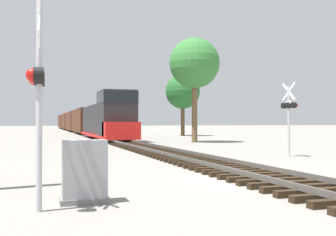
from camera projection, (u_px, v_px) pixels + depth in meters
ground_plane at (261, 179)px, 11.90m from camera, size 400.00×400.00×0.00m
rail_track_bed at (261, 175)px, 11.90m from camera, size 2.60×160.00×0.31m
freight_train at (76, 121)px, 72.52m from camera, size 2.96×87.99×4.47m
crossing_signal_near at (38, 84)px, 7.60m from camera, size 0.35×1.00×4.27m
crossing_signal_far at (289, 110)px, 19.78m from camera, size 0.41×1.01×3.74m
relay_cabinet at (84, 172)px, 8.41m from camera, size 1.02×0.57×1.35m
tree_far_right at (195, 64)px, 34.07m from camera, size 4.38×4.38×9.07m
tree_mid_background at (183, 92)px, 50.67m from camera, size 4.47×4.47×7.95m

